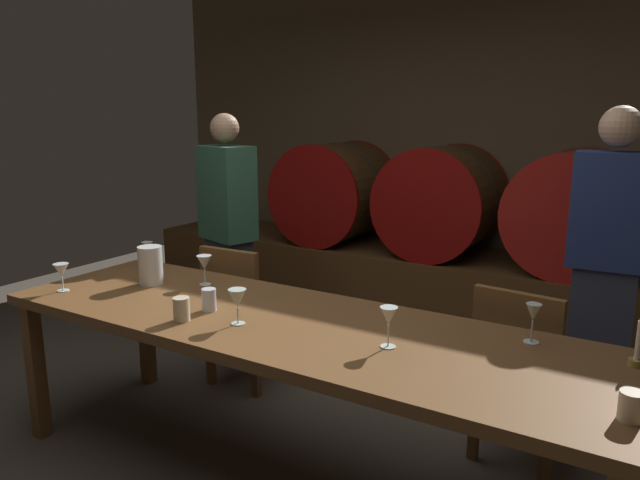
# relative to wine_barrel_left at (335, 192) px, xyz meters

# --- Properties ---
(ground_plane) EXTENTS (7.79, 7.79, 0.00)m
(ground_plane) POSITION_rel_wine_barrel_left_xyz_m (0.98, -2.46, -0.96)
(ground_plane) COLOR #4C443A
(back_wall) EXTENTS (5.99, 0.24, 2.92)m
(back_wall) POSITION_rel_wine_barrel_left_xyz_m (0.98, 0.55, 0.50)
(back_wall) COLOR brown
(back_wall) RESTS_ON ground
(barrel_shelf) EXTENTS (5.39, 0.90, 0.52)m
(barrel_shelf) POSITION_rel_wine_barrel_left_xyz_m (0.98, 0.00, -0.70)
(barrel_shelf) COLOR brown
(barrel_shelf) RESTS_ON ground
(wine_barrel_left) EXTENTS (0.89, 0.83, 0.89)m
(wine_barrel_left) POSITION_rel_wine_barrel_left_xyz_m (0.00, 0.00, 0.00)
(wine_barrel_left) COLOR #513319
(wine_barrel_left) RESTS_ON barrel_shelf
(wine_barrel_center) EXTENTS (0.89, 0.83, 0.89)m
(wine_barrel_center) POSITION_rel_wine_barrel_left_xyz_m (0.99, 0.00, 0.00)
(wine_barrel_center) COLOR #513319
(wine_barrel_center) RESTS_ON barrel_shelf
(wine_barrel_right) EXTENTS (0.89, 0.83, 0.89)m
(wine_barrel_right) POSITION_rel_wine_barrel_left_xyz_m (1.99, 0.00, 0.00)
(wine_barrel_right) COLOR brown
(wine_barrel_right) RESTS_ON barrel_shelf
(dining_table) EXTENTS (2.81, 0.85, 0.77)m
(dining_table) POSITION_rel_wine_barrel_left_xyz_m (1.23, -2.53, -0.25)
(dining_table) COLOR brown
(dining_table) RESTS_ON ground
(chair_left) EXTENTS (0.41, 0.41, 0.88)m
(chair_left) POSITION_rel_wine_barrel_left_xyz_m (0.42, -1.88, -0.47)
(chair_left) COLOR brown
(chair_left) RESTS_ON ground
(chair_right) EXTENTS (0.44, 0.44, 0.88)m
(chair_right) POSITION_rel_wine_barrel_left_xyz_m (2.07, -1.85, -0.47)
(chair_right) COLOR brown
(chair_right) RESTS_ON ground
(guest_left) EXTENTS (0.43, 0.34, 1.65)m
(guest_left) POSITION_rel_wine_barrel_left_xyz_m (0.02, -1.50, -0.12)
(guest_left) COLOR #33384C
(guest_left) RESTS_ON ground
(guest_right) EXTENTS (0.39, 0.26, 1.69)m
(guest_right) POSITION_rel_wine_barrel_left_xyz_m (2.33, -1.27, -0.09)
(guest_right) COLOR #33384C
(guest_right) RESTS_ON ground
(candle_center) EXTENTS (0.05, 0.05, 0.19)m
(candle_center) POSITION_rel_wine_barrel_left_xyz_m (2.53, -2.28, -0.13)
(candle_center) COLOR olive
(candle_center) RESTS_ON dining_table
(pitcher) EXTENTS (0.12, 0.12, 0.20)m
(pitcher) POSITION_rel_wine_barrel_left_xyz_m (0.30, -2.45, -0.08)
(pitcher) COLOR white
(pitcher) RESTS_ON dining_table
(wine_glass_far_left) EXTENTS (0.08, 0.08, 0.14)m
(wine_glass_far_left) POSITION_rel_wine_barrel_left_xyz_m (0.01, -2.77, -0.08)
(wine_glass_far_left) COLOR white
(wine_glass_far_left) RESTS_ON dining_table
(wine_glass_left) EXTENTS (0.06, 0.06, 0.15)m
(wine_glass_left) POSITION_rel_wine_barrel_left_xyz_m (0.03, -2.23, -0.07)
(wine_glass_left) COLOR silver
(wine_glass_left) RESTS_ON dining_table
(wine_glass_center_left) EXTENTS (0.08, 0.08, 0.16)m
(wine_glass_center_left) POSITION_rel_wine_barrel_left_xyz_m (0.54, -2.31, -0.07)
(wine_glass_center_left) COLOR white
(wine_glass_center_left) RESTS_ON dining_table
(wine_glass_center_right) EXTENTS (0.08, 0.08, 0.15)m
(wine_glass_center_right) POSITION_rel_wine_barrel_left_xyz_m (1.06, -2.68, -0.08)
(wine_glass_center_right) COLOR silver
(wine_glass_center_right) RESTS_ON dining_table
(wine_glass_right) EXTENTS (0.07, 0.07, 0.16)m
(wine_glass_right) POSITION_rel_wine_barrel_left_xyz_m (1.71, -2.58, -0.07)
(wine_glass_right) COLOR silver
(wine_glass_right) RESTS_ON dining_table
(wine_glass_far_right) EXTENTS (0.06, 0.06, 0.16)m
(wine_glass_far_right) POSITION_rel_wine_barrel_left_xyz_m (2.17, -2.25, -0.07)
(wine_glass_far_right) COLOR silver
(wine_glass_far_right) RESTS_ON dining_table
(cup_left) EXTENTS (0.07, 0.07, 0.10)m
(cup_left) POSITION_rel_wine_barrel_left_xyz_m (0.83, -2.77, -0.13)
(cup_left) COLOR beige
(cup_left) RESTS_ON dining_table
(cup_center) EXTENTS (0.07, 0.07, 0.10)m
(cup_center) POSITION_rel_wine_barrel_left_xyz_m (0.84, -2.61, -0.13)
(cup_center) COLOR silver
(cup_center) RESTS_ON dining_table
(cup_right) EXTENTS (0.07, 0.07, 0.09)m
(cup_right) POSITION_rel_wine_barrel_left_xyz_m (2.54, -2.71, -0.14)
(cup_right) COLOR beige
(cup_right) RESTS_ON dining_table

